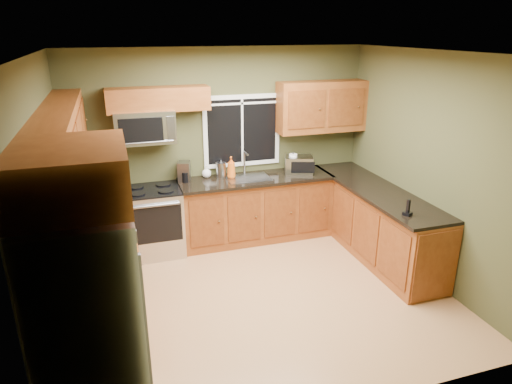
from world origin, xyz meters
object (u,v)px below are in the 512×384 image
microwave (145,127)px  soap_bottle_a (231,167)px  toaster_oven (299,165)px  coffee_maker (184,172)px  range (153,221)px  soap_bottle_c (206,172)px  paper_towel_roll (293,163)px  kettle (221,169)px  cordless_phone (408,210)px  refrigerator (92,322)px

microwave → soap_bottle_a: bearing=-1.5°
toaster_oven → coffee_maker: (-1.64, 0.14, 0.00)m
microwave → soap_bottle_a: 1.30m
range → toaster_oven: size_ratio=2.01×
range → soap_bottle_c: soap_bottle_c is taller
microwave → soap_bottle_c: bearing=6.7°
toaster_oven → paper_towel_roll: (-0.07, 0.05, 0.01)m
microwave → toaster_oven: size_ratio=1.63×
kettle → toaster_oven: bearing=-7.4°
paper_towel_roll → soap_bottle_c: size_ratio=1.82×
paper_towel_roll → soap_bottle_a: (-0.92, 0.02, 0.02)m
toaster_oven → microwave: bearing=177.3°
microwave → soap_bottle_a: microwave is taller
toaster_oven → kettle: bearing=172.6°
microwave → coffee_maker: microwave is taller
microwave → coffee_maker: bearing=4.1°
cordless_phone → coffee_maker: bearing=137.7°
toaster_oven → cordless_phone: bearing=-73.6°
refrigerator → cordless_phone: bearing=15.9°
microwave → range: bearing=-90.0°
refrigerator → toaster_oven: bearing=45.0°
coffee_maker → kettle: (0.52, 0.01, -0.01)m
paper_towel_roll → cordless_phone: size_ratio=1.59×
soap_bottle_c → soap_bottle_a: bearing=-20.5°
soap_bottle_a → paper_towel_roll: bearing=-1.2°
soap_bottle_a → soap_bottle_c: soap_bottle_a is taller
soap_bottle_c → cordless_phone: cordless_phone is taller
paper_towel_roll → microwave: bearing=178.7°
kettle → range: bearing=-169.8°
range → soap_bottle_a: (1.13, 0.11, 0.62)m
soap_bottle_c → kettle: bearing=-14.0°
paper_towel_roll → cordless_phone: 2.00m
coffee_maker → paper_towel_roll: size_ratio=0.89×
range → soap_bottle_a: 1.29m
range → toaster_oven: toaster_oven is taller
range → paper_towel_roll: size_ratio=3.11×
range → microwave: microwave is taller
kettle → paper_towel_roll: paper_towel_roll is taller
coffee_maker → paper_towel_roll: (1.57, -0.08, 0.01)m
refrigerator → kettle: refrigerator is taller
paper_towel_roll → soap_bottle_a: size_ratio=0.99×
range → paper_towel_roll: (2.05, 0.09, 0.61)m
range → coffee_maker: size_ratio=3.49×
refrigerator → paper_towel_roll: 3.96m
kettle → cordless_phone: kettle is taller
coffee_maker → cordless_phone: bearing=-42.3°
paper_towel_roll → cordless_phone: (0.62, -1.91, -0.08)m
toaster_oven → soap_bottle_a: soap_bottle_a is taller
kettle → coffee_maker: bearing=-178.9°
kettle → soap_bottle_c: bearing=166.0°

